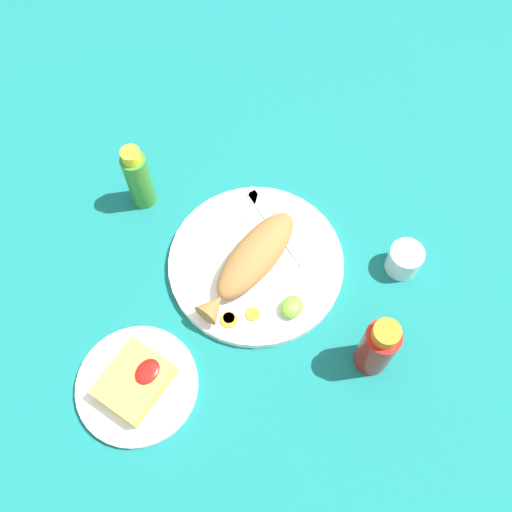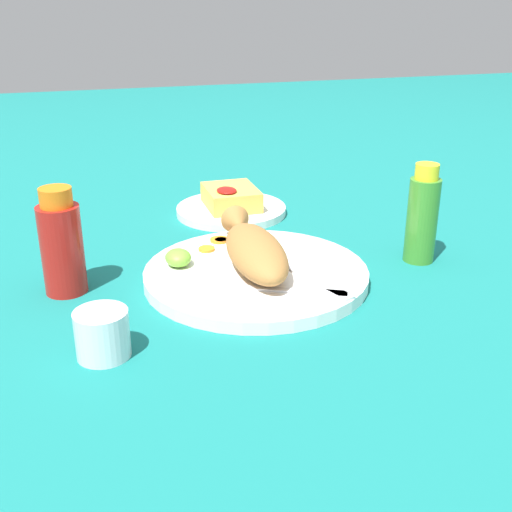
{
  "view_description": "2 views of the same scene",
  "coord_description": "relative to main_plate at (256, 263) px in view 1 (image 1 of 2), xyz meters",
  "views": [
    {
      "loc": [
        -0.38,
        -0.25,
        0.95
      ],
      "look_at": [
        0.0,
        0.0,
        0.04
      ],
      "focal_mm": 40.0,
      "sensor_mm": 36.0,
      "label": 1
    },
    {
      "loc": [
        0.8,
        -0.24,
        0.39
      ],
      "look_at": [
        0.0,
        0.0,
        0.04
      ],
      "focal_mm": 45.0,
      "sensor_mm": 36.0,
      "label": 2
    }
  ],
  "objects": [
    {
      "name": "ground_plane",
      "position": [
        0.0,
        0.0,
        -0.01
      ],
      "size": [
        4.0,
        4.0,
        0.0
      ],
      "primitive_type": "plane",
      "color": "#146B66"
    },
    {
      "name": "main_plate",
      "position": [
        0.0,
        0.0,
        0.0
      ],
      "size": [
        0.32,
        0.32,
        0.02
      ],
      "primitive_type": "cylinder",
      "color": "white",
      "rests_on": "ground_plane"
    },
    {
      "name": "carrot_slice_mid",
      "position": [
        -0.12,
        -0.02,
        0.01
      ],
      "size": [
        0.03,
        0.03,
        0.0
      ],
      "primitive_type": "cylinder",
      "color": "orange",
      "rests_on": "main_plate"
    },
    {
      "name": "carrot_slice_far",
      "position": [
        -0.09,
        -0.05,
        0.01
      ],
      "size": [
        0.02,
        0.02,
        0.0
      ],
      "primitive_type": "cylinder",
      "color": "orange",
      "rests_on": "main_plate"
    },
    {
      "name": "fork_near",
      "position": [
        0.06,
        0.06,
        0.01
      ],
      "size": [
        0.18,
        0.08,
        0.0
      ],
      "rotation": [
        0.0,
        0.0,
        6.63
      ],
      "color": "silver",
      "rests_on": "main_plate"
    },
    {
      "name": "salt_cup",
      "position": [
        0.15,
        -0.22,
        0.02
      ],
      "size": [
        0.06,
        0.06,
        0.06
      ],
      "color": "silver",
      "rests_on": "ground_plane"
    },
    {
      "name": "side_plate_fries",
      "position": [
        -0.3,
        0.04,
        -0.0
      ],
      "size": [
        0.2,
        0.2,
        0.01
      ],
      "primitive_type": "cylinder",
      "color": "white",
      "rests_on": "ground_plane"
    },
    {
      "name": "hot_sauce_bottle_green",
      "position": [
        -0.0,
        0.26,
        0.06
      ],
      "size": [
        0.05,
        0.05,
        0.15
      ],
      "color": "#3D8428",
      "rests_on": "ground_plane"
    },
    {
      "name": "fried_fish",
      "position": [
        -0.01,
        0.0,
        0.03
      ],
      "size": [
        0.25,
        0.09,
        0.05
      ],
      "rotation": [
        0.0,
        0.0,
        -0.05
      ],
      "color": "#996633",
      "rests_on": "main_plate"
    },
    {
      "name": "carrot_slice_near",
      "position": [
        -0.12,
        -0.02,
        0.01
      ],
      "size": [
        0.02,
        0.02,
        0.0
      ],
      "primitive_type": "cylinder",
      "color": "orange",
      "rests_on": "main_plate"
    },
    {
      "name": "fries_pile",
      "position": [
        -0.3,
        0.04,
        0.02
      ],
      "size": [
        0.11,
        0.09,
        0.04
      ],
      "color": "gold",
      "rests_on": "side_plate_fries"
    },
    {
      "name": "hot_sauce_bottle_red",
      "position": [
        -0.04,
        -0.26,
        0.06
      ],
      "size": [
        0.06,
        0.06,
        0.15
      ],
      "color": "#B21914",
      "rests_on": "ground_plane"
    },
    {
      "name": "fork_far",
      "position": [
        0.08,
        0.02,
        0.01
      ],
      "size": [
        0.09,
        0.17,
        0.0
      ],
      "rotation": [
        0.0,
        0.0,
        7.41
      ],
      "color": "silver",
      "rests_on": "main_plate"
    },
    {
      "name": "lime_wedge_main",
      "position": [
        -0.04,
        -0.1,
        0.02
      ],
      "size": [
        0.04,
        0.04,
        0.02
      ],
      "primitive_type": "ellipsoid",
      "color": "#6BB233",
      "rests_on": "main_plate"
    }
  ]
}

